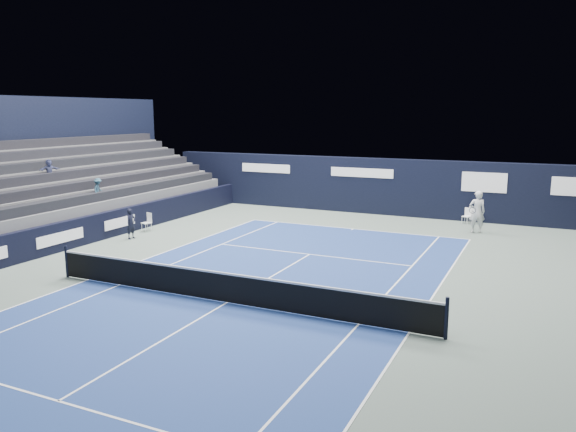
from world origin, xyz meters
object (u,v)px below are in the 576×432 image
Objects in this scene: folding_chair_back_a at (467,215)px; tennis_net at (226,287)px; line_judge_chair at (148,221)px; folding_chair_back_b at (472,214)px; tennis_player at (477,212)px.

folding_chair_back_a is 0.06× the size of tennis_net.
line_judge_chair is 0.07× the size of tennis_net.
folding_chair_back_b is (0.23, 0.08, 0.03)m from folding_chair_back_a.
folding_chair_back_b is 16.20m from line_judge_chair.
folding_chair_back_a is at bearing -145.63° from folding_chair_back_b.
folding_chair_back_a is 0.93× the size of folding_chair_back_b.
tennis_net is at bearing -112.22° from tennis_player.
tennis_net is (-4.83, -15.63, 0.04)m from folding_chair_back_a.
folding_chair_back_a is 0.41× the size of tennis_player.
tennis_player reaches higher than folding_chair_back_a.
tennis_net is (-5.06, -15.71, 0.01)m from folding_chair_back_b.
line_judge_chair reaches higher than folding_chair_back_a.
folding_chair_back_b is 0.07× the size of tennis_net.
folding_chair_back_a is at bearing 72.82° from tennis_net.
tennis_player is (0.47, -2.17, 0.50)m from folding_chair_back_b.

